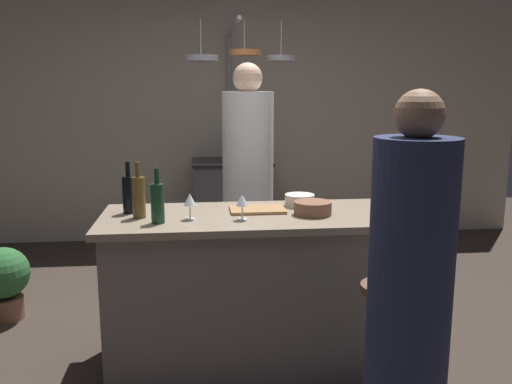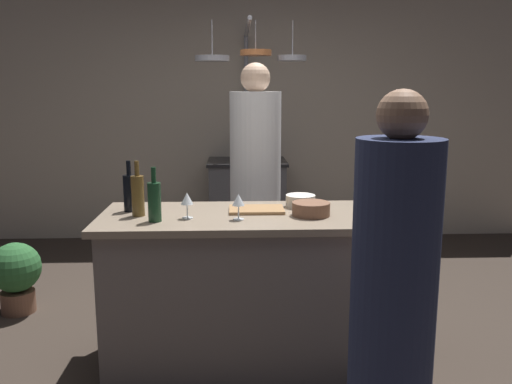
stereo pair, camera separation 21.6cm
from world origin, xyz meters
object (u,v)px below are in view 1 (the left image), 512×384
Objects in this scene: bar_stool_right at (385,344)px; cutting_board at (257,210)px; chef at (248,193)px; pepper_mill at (391,191)px; wine_glass_near_left_guest at (399,194)px; guest_right at (409,304)px; wine_bottle_dark at (129,194)px; wine_glass_by_chef at (242,201)px; wine_bottle_green at (158,202)px; stove_range at (232,203)px; potted_plant at (4,279)px; mixing_bowl_ceramic at (300,200)px; wine_bottle_amber at (139,196)px; wine_glass_near_right_guest at (190,201)px; mixing_bowl_wooden at (313,208)px.

cutting_board is at bearing 128.72° from bar_stool_right.
chef is 2.64× the size of bar_stool_right.
pepper_mill is 1.44× the size of wine_glass_near_left_guest.
guest_right is 5.38× the size of wine_bottle_dark.
wine_glass_by_chef is (-0.91, -0.21, 0.00)m from pepper_mill.
wine_bottle_green is (-1.06, 0.85, 0.27)m from guest_right.
wine_glass_by_chef is (-0.14, -1.11, 0.17)m from chef.
wine_glass_near_left_guest is at bearing -71.97° from stove_range.
wine_bottle_green is (1.15, -0.92, 0.72)m from potted_plant.
guest_right reaches higher than mixing_bowl_ceramic.
wine_bottle_amber is 1.75× the size of mixing_bowl_ceramic.
wine_bottle_amber reaches higher than wine_glass_near_left_guest.
pepper_mill is 0.11m from wine_glass_near_left_guest.
wine_glass_by_chef is 0.29m from wine_glass_near_right_guest.
potted_plant is 2.75m from wine_glass_near_left_guest.
pepper_mill is 1.44× the size of wine_glass_near_right_guest.
guest_right reaches higher than wine_glass_by_chef.
guest_right is at bearing -81.75° from stove_range.
guest_right is 2.88m from potted_plant.
wine_glass_by_chef is 1.00× the size of wine_glass_near_left_guest.
chef reaches higher than mixing_bowl_ceramic.
wine_glass_by_chef is 0.50m from mixing_bowl_ceramic.
pepper_mill is at bearing 12.74° from wine_glass_by_chef.
cutting_board is at bearing 171.89° from wine_glass_near_left_guest.
guest_right is 11.01× the size of wine_glass_by_chef.
wine_bottle_green is at bearing -102.14° from stove_range.
bar_stool_right is at bearing -36.18° from wine_glass_by_chef.
guest_right is at bearing -40.11° from wine_bottle_amber.
chef is at bearing 82.98° from wine_glass_by_chef.
mixing_bowl_wooden is at bearing -74.96° from chef.
chef is 1.20m from pepper_mill.
guest_right is 1.39m from wine_bottle_green.
wine_bottle_green is 1.38× the size of mixing_bowl_wooden.
potted_plant is 2.42× the size of mixing_bowl_wooden.
wine_bottle_amber is (-1.23, 0.60, 0.65)m from bar_stool_right.
mixing_bowl_wooden is at bearing -8.54° from wine_bottle_dark.
potted_plant is 1.38m from wine_bottle_dark.
wine_glass_near_right_guest is (0.17, 0.06, -0.01)m from wine_bottle_green.
wine_glass_near_right_guest is at bearing -157.32° from mixing_bowl_ceramic.
bar_stool_right is at bearing -29.23° from wine_bottle_dark.
stove_range is 6.10× the size of wine_glass_near_left_guest.
chef reaches higher than wine_bottle_amber.
wine_bottle_green is at bearing -54.89° from wine_bottle_dark.
stove_range is 2.68m from wine_glass_near_left_guest.
mixing_bowl_wooden is at bearing 6.69° from wine_bottle_green.
mixing_bowl_ceramic is at bearing 100.89° from guest_right.
guest_right is at bearing -38.74° from potted_plant.
wine_glass_near_left_guest is (1.37, 0.11, -0.01)m from wine_bottle_green.
stove_range is at bearing 91.12° from chef.
guest_right is at bearing -76.56° from chef.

